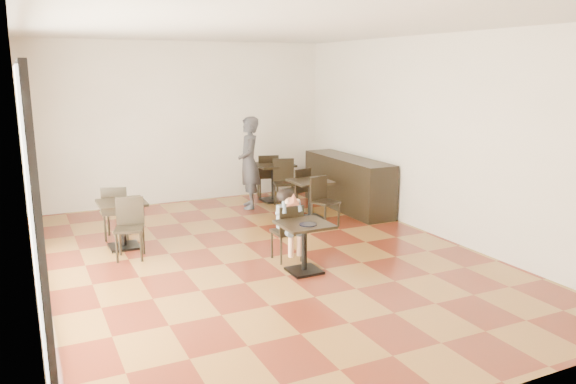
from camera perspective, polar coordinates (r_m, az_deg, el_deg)
floor at (r=8.14m, az=-2.55°, el=-6.72°), size 6.00×8.00×0.01m
ceiling at (r=7.71m, az=-2.79°, el=16.38°), size 6.00×8.00×0.01m
wall_back at (r=11.52m, az=-10.57°, el=6.91°), size 6.00×0.01×3.20m
wall_front at (r=4.43m, az=18.12°, el=-2.14°), size 6.00×0.01×3.20m
wall_left at (r=7.15m, az=-25.38°, el=2.64°), size 0.01×8.00×3.20m
wall_right at (r=9.34m, az=14.58°, el=5.47°), size 0.01×8.00×3.20m
storefront_window at (r=6.69m, az=-24.90°, el=0.34°), size 0.04×4.50×2.60m
child_table at (r=7.49m, az=1.67°, el=-5.68°), size 0.64×0.64×0.68m
child_chair at (r=7.94m, az=-0.16°, el=-4.10°), size 0.37×0.37×0.82m
child at (r=7.91m, az=-0.16°, el=-3.36°), size 0.37×0.52×1.03m
plate at (r=7.30m, az=2.05°, el=-3.31°), size 0.23×0.23×0.01m
pizza_slice at (r=7.65m, az=0.46°, el=-0.99°), size 0.24×0.18×0.06m
adult_patron at (r=10.88m, az=-3.98°, el=2.98°), size 0.59×0.74×1.78m
cafe_table_mid at (r=10.11m, az=2.28°, el=-0.80°), size 0.83×0.83×0.71m
cafe_table_left at (r=8.85m, az=-16.42°, el=-3.21°), size 0.85×0.85×0.72m
cafe_table_back at (r=11.49m, az=-1.49°, el=0.98°), size 0.91×0.91×0.77m
chair_mid_a at (r=10.57m, az=0.88°, el=0.20°), size 0.47×0.47×0.86m
chair_mid_b at (r=9.62m, az=3.82°, el=-1.05°), size 0.47×0.47×0.86m
chair_left_a at (r=9.36m, az=-17.01°, el=-1.94°), size 0.49×0.49×0.87m
chair_left_b at (r=8.30m, az=-15.81°, el=-3.66°), size 0.49×0.49×0.87m
chair_back_a at (r=11.75m, az=-2.11°, el=1.62°), size 0.52×0.52×0.93m
chair_back_b at (r=10.98m, az=-0.31°, el=0.87°), size 0.52×0.52×0.93m
service_counter at (r=10.91m, az=6.09°, el=0.90°), size 0.60×2.40×1.00m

